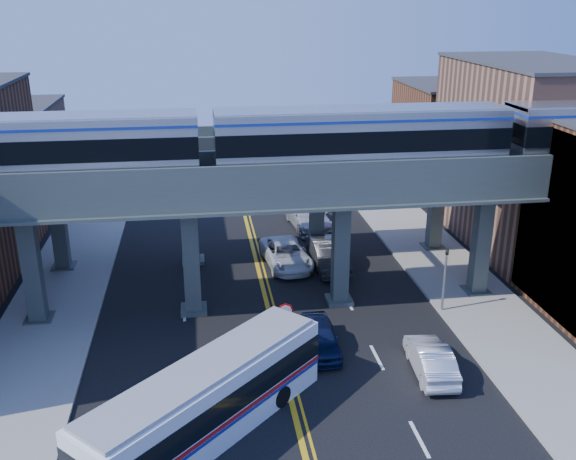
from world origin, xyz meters
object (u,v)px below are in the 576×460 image
car_lane_c (286,254)px  car_parked_curb (431,359)px  stop_sign (286,320)px  transit_bus (207,401)px  car_lane_d (309,216)px  traffic_signal (445,273)px  transit_train (361,138)px  car_lane_b (328,255)px  car_lane_a (320,337)px

car_lane_c → car_parked_curb: size_ratio=1.25×
stop_sign → transit_bus: transit_bus is taller
car_lane_c → car_lane_d: (2.64, 6.85, 0.15)m
stop_sign → transit_bus: (-3.78, -5.51, -0.28)m
traffic_signal → car_lane_c: traffic_signal is taller
transit_train → car_parked_curb: bearing=-78.0°
car_lane_b → car_lane_c: car_lane_b is taller
transit_train → traffic_signal: size_ratio=11.26×
transit_bus → car_lane_a: 7.82m
traffic_signal → car_lane_a: (-7.25, -2.93, -1.58)m
traffic_signal → transit_bus: bearing=-146.2°
traffic_signal → car_lane_b: 8.52m
traffic_signal → stop_sign: bearing=-161.4°
car_lane_a → car_lane_d: 17.54m
traffic_signal → car_lane_b: traffic_signal is taller
stop_sign → car_lane_c: stop_sign is taller
car_parked_curb → transit_bus: bearing=20.7°
stop_sign → car_lane_a: stop_sign is taller
transit_train → car_parked_curb: transit_train is taller
stop_sign → car_parked_curb: stop_sign is taller
transit_bus → car_lane_d: bearing=26.6°
stop_sign → traffic_signal: traffic_signal is taller
car_lane_c → stop_sign: bearing=-104.7°
transit_train → stop_sign: size_ratio=17.55×
stop_sign → car_lane_b: stop_sign is taller
car_lane_a → car_lane_c: 10.51m
car_parked_curb → car_lane_b: bearing=-75.7°
car_parked_curb → stop_sign: bearing=-18.2°
transit_train → transit_bus: size_ratio=4.74×
stop_sign → car_lane_b: bearing=67.7°
stop_sign → traffic_signal: (8.90, 3.00, 0.54)m
stop_sign → car_lane_a: (1.65, 0.07, -1.04)m
transit_train → stop_sign: 10.09m
transit_train → car_lane_a: size_ratio=10.89×
transit_bus → car_lane_c: transit_bus is taller
transit_bus → car_lane_d: size_ratio=1.55×
stop_sign → car_parked_curb: bearing=-22.8°
traffic_signal → car_lane_c: size_ratio=0.75×
car_lane_c → car_lane_d: car_lane_d is taller
traffic_signal → transit_bus: traffic_signal is taller
transit_bus → car_parked_curb: size_ratio=2.24×
transit_train → stop_sign: transit_train is taller
transit_bus → car_lane_b: transit_bus is taller
transit_bus → car_lane_b: (7.83, 15.36, -0.61)m
transit_train → car_parked_curb: size_ratio=10.61×
transit_train → car_lane_b: size_ratio=8.74×
transit_train → stop_sign: (-4.58, -5.00, -7.46)m
traffic_signal → car_lane_b: size_ratio=0.78×
transit_train → traffic_signal: (4.32, -2.00, -6.92)m
transit_train → car_lane_d: bearing=92.0°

